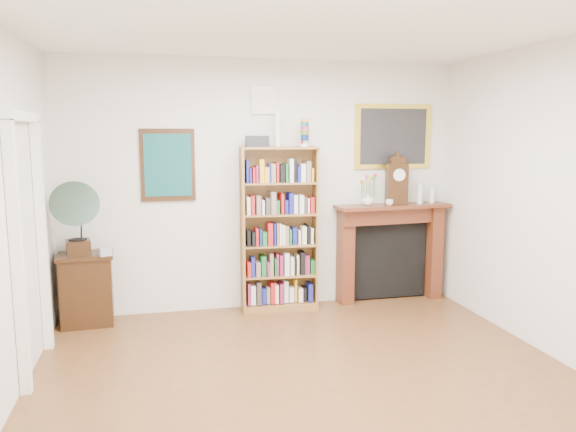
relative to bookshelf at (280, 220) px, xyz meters
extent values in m
cube|color=#533719|center=(-0.15, -2.33, -1.04)|extent=(4.50, 5.00, 0.01)
cube|color=white|center=(-0.15, -2.33, 1.77)|extent=(4.50, 5.00, 0.01)
cube|color=silver|center=(-0.15, 0.17, 0.37)|extent=(4.50, 0.01, 2.80)
cube|color=white|center=(-2.36, -1.60, 0.02)|extent=(0.08, 0.08, 2.10)
cube|color=white|center=(-2.36, -0.66, 0.02)|extent=(0.08, 0.08, 2.10)
cube|color=white|center=(-2.36, -1.13, 1.10)|extent=(0.08, 1.02, 0.08)
cube|color=black|center=(-1.20, 0.15, 0.62)|extent=(0.58, 0.03, 0.78)
cube|color=#104D4C|center=(-1.20, 0.14, 0.62)|extent=(0.50, 0.01, 0.67)
cube|color=white|center=(-0.15, 0.15, 1.32)|extent=(0.26, 0.03, 0.30)
cube|color=silver|center=(-0.15, 0.14, 1.32)|extent=(0.22, 0.01, 0.26)
cube|color=yellow|center=(1.40, 0.15, 0.92)|extent=(0.95, 0.03, 0.75)
cube|color=#262628|center=(1.40, 0.14, 0.92)|extent=(0.82, 0.01, 0.65)
cube|color=brown|center=(-0.41, 0.00, -0.11)|extent=(0.05, 0.30, 1.84)
cube|color=brown|center=(0.41, 0.00, -0.11)|extent=(0.05, 0.30, 1.84)
cube|color=brown|center=(0.00, 0.00, 0.80)|extent=(0.87, 0.37, 0.02)
cube|color=brown|center=(0.00, 0.00, -0.99)|extent=(0.87, 0.37, 0.08)
cube|color=brown|center=(0.00, 0.14, -0.11)|extent=(0.85, 0.08, 1.84)
cube|color=brown|center=(0.00, 0.00, -0.63)|extent=(0.82, 0.34, 0.02)
cube|color=brown|center=(0.00, 0.00, -0.28)|extent=(0.82, 0.34, 0.02)
cube|color=brown|center=(0.00, 0.00, 0.07)|extent=(0.82, 0.34, 0.02)
cube|color=brown|center=(0.00, 0.00, 0.41)|extent=(0.82, 0.34, 0.02)
cube|color=black|center=(-2.07, -0.05, -0.65)|extent=(0.58, 0.44, 0.76)
cube|color=#552813|center=(0.80, 0.05, -0.47)|extent=(0.17, 0.21, 1.12)
cube|color=#552813|center=(1.92, 0.05, -0.47)|extent=(0.17, 0.21, 1.12)
cube|color=#552813|center=(1.36, 0.05, 0.00)|extent=(1.29, 0.29, 0.18)
cube|color=#552813|center=(1.36, 0.01, 0.11)|extent=(1.40, 0.42, 0.04)
cube|color=black|center=(1.36, 0.12, -0.56)|extent=(0.93, 0.09, 0.90)
cube|color=black|center=(-2.13, -0.03, -0.20)|extent=(0.27, 0.27, 0.14)
cylinder|color=black|center=(-2.13, -0.03, -0.12)|extent=(0.21, 0.21, 0.01)
cone|color=#2A3C30|center=(-2.13, -0.18, 0.20)|extent=(0.57, 0.66, 0.61)
cube|color=silver|center=(-1.86, -0.18, -0.23)|extent=(0.16, 0.16, 0.08)
cube|color=black|center=(1.40, 0.02, 0.37)|extent=(0.25, 0.16, 0.48)
cylinder|color=white|center=(1.40, -0.05, 0.48)|extent=(0.14, 0.03, 0.14)
cube|color=black|center=(1.40, 0.02, 0.65)|extent=(0.19, 0.13, 0.09)
imported|color=white|center=(1.05, 0.01, 0.20)|extent=(0.14, 0.14, 0.13)
imported|color=silver|center=(1.28, -0.07, 0.17)|extent=(0.11, 0.11, 0.07)
cylinder|color=silver|center=(1.71, 0.03, 0.25)|extent=(0.07, 0.07, 0.24)
cylinder|color=silver|center=(1.88, 0.05, 0.23)|extent=(0.06, 0.06, 0.20)
camera|label=1|loc=(-1.30, -6.05, 0.98)|focal=35.00mm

